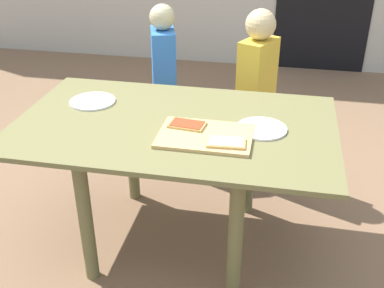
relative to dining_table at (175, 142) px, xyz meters
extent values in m
plane|color=#826146|center=(0.00, 0.00, -0.58)|extent=(16.00, 16.00, 0.00)
cube|color=olive|center=(0.00, 0.00, 0.09)|extent=(1.46, 0.89, 0.02)
cylinder|color=olive|center=(-0.33, -0.33, -0.25)|extent=(0.06, 0.06, 0.66)
cylinder|color=olive|center=(0.33, -0.33, -0.25)|extent=(0.06, 0.06, 0.66)
cylinder|color=olive|center=(-0.33, 0.33, -0.25)|extent=(0.06, 0.06, 0.66)
cylinder|color=olive|center=(0.33, 0.33, -0.25)|extent=(0.06, 0.06, 0.66)
cube|color=tan|center=(0.16, -0.11, 0.11)|extent=(0.40, 0.29, 0.02)
cube|color=tan|center=(0.26, -0.18, 0.12)|extent=(0.16, 0.11, 0.01)
cube|color=beige|center=(0.26, -0.18, 0.13)|extent=(0.15, 0.10, 0.00)
cube|color=tan|center=(0.07, -0.05, 0.12)|extent=(0.17, 0.11, 0.01)
cube|color=#AF3D1F|center=(0.07, -0.05, 0.13)|extent=(0.15, 0.10, 0.00)
cylinder|color=white|center=(0.39, 0.01, 0.11)|extent=(0.23, 0.23, 0.01)
cylinder|color=white|center=(-0.46, 0.15, 0.11)|extent=(0.23, 0.23, 0.01)
cylinder|color=#1E2236|center=(-0.28, 0.89, -0.35)|extent=(0.09, 0.09, 0.47)
cylinder|color=#1E2236|center=(-0.24, 0.75, -0.35)|extent=(0.09, 0.09, 0.47)
cube|color=blue|center=(-0.26, 0.82, 0.09)|extent=(0.21, 0.27, 0.42)
sphere|color=#C1B78B|center=(-0.26, 0.82, 0.38)|extent=(0.15, 0.15, 0.15)
cylinder|color=#2C303E|center=(0.35, 0.76, -0.34)|extent=(0.09, 0.09, 0.49)
cylinder|color=#2C303E|center=(0.29, 0.63, -0.34)|extent=(0.09, 0.09, 0.49)
cube|color=gold|center=(0.32, 0.70, 0.11)|extent=(0.23, 0.28, 0.40)
sphere|color=#CEB481|center=(0.32, 0.70, 0.39)|extent=(0.17, 0.17, 0.17)
camera|label=1|loc=(0.46, -1.88, 1.05)|focal=44.06mm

